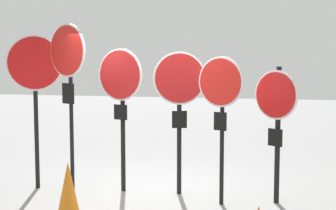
% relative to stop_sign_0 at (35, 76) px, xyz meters
% --- Properties ---
extents(ground_plane, '(40.00, 40.00, 0.00)m').
position_rel_stop_sign_0_xyz_m(ground_plane, '(1.91, 0.01, -1.85)').
color(ground_plane, gray).
extents(stop_sign_0, '(0.78, 0.49, 2.51)m').
position_rel_stop_sign_0_xyz_m(stop_sign_0, '(0.00, 0.00, 0.00)').
color(stop_sign_0, black).
rests_on(stop_sign_0, ground).
extents(stop_sign_1, '(0.75, 0.40, 2.67)m').
position_rel_stop_sign_0_xyz_m(stop_sign_1, '(0.63, -0.12, 0.15)').
color(stop_sign_1, black).
rests_on(stop_sign_1, ground).
extents(stop_sign_2, '(0.79, 0.28, 2.29)m').
position_rel_stop_sign_0_xyz_m(stop_sign_2, '(1.39, 0.15, -0.20)').
color(stop_sign_2, black).
rests_on(stop_sign_2, ground).
extents(stop_sign_3, '(0.80, 0.24, 2.24)m').
position_rel_stop_sign_0_xyz_m(stop_sign_3, '(2.33, 0.19, -0.25)').
color(stop_sign_3, black).
rests_on(stop_sign_3, ground).
extents(stop_sign_4, '(0.67, 0.32, 2.16)m').
position_rel_stop_sign_0_xyz_m(stop_sign_4, '(3.02, -0.20, -0.26)').
color(stop_sign_4, black).
rests_on(stop_sign_4, ground).
extents(stop_sign_5, '(0.61, 0.42, 2.01)m').
position_rel_stop_sign_0_xyz_m(stop_sign_5, '(3.79, 0.05, -0.47)').
color(stop_sign_5, black).
rests_on(stop_sign_5, ground).
extents(traffic_cone_0, '(0.37, 0.37, 0.74)m').
position_rel_stop_sign_0_xyz_m(traffic_cone_0, '(1.07, -1.13, -1.49)').
color(traffic_cone_0, black).
rests_on(traffic_cone_0, ground).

